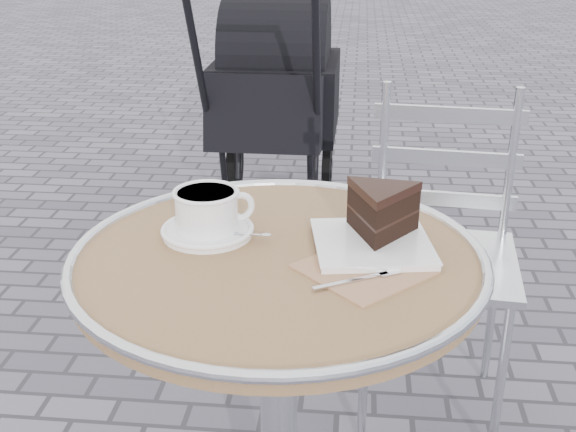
# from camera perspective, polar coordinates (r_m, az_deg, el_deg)

# --- Properties ---
(cafe_table) EXTENTS (0.72, 0.72, 0.74)m
(cafe_table) POSITION_cam_1_polar(r_m,az_deg,el_deg) (1.32, -0.76, -9.48)
(cafe_table) COLOR silver
(cafe_table) RESTS_ON ground
(cappuccino_set) EXTENTS (0.19, 0.16, 0.08)m
(cappuccino_set) POSITION_cam_1_polar(r_m,az_deg,el_deg) (1.31, -6.33, 0.07)
(cappuccino_set) COLOR white
(cappuccino_set) RESTS_ON cafe_table
(cake_plate_set) EXTENTS (0.25, 0.34, 0.11)m
(cake_plate_set) POSITION_cam_1_polar(r_m,az_deg,el_deg) (1.27, 7.18, -0.18)
(cake_plate_set) COLOR #A6755B
(cake_plate_set) RESTS_ON cafe_table
(bistro_chair) EXTENTS (0.42, 0.42, 0.87)m
(bistro_chair) POSITION_cam_1_polar(r_m,az_deg,el_deg) (1.93, 12.07, 0.04)
(bistro_chair) COLOR silver
(bistro_chair) RESTS_ON ground
(baby_stroller) EXTENTS (0.51, 1.05, 1.08)m
(baby_stroller) POSITION_cam_1_polar(r_m,az_deg,el_deg) (3.10, -1.12, 8.39)
(baby_stroller) COLOR black
(baby_stroller) RESTS_ON ground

